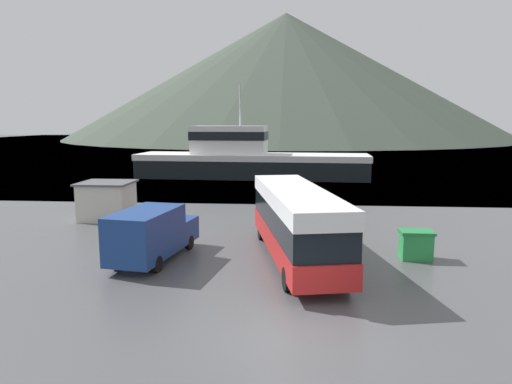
{
  "coord_description": "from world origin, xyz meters",
  "views": [
    {
      "loc": [
        -0.2,
        -12.27,
        6.14
      ],
      "look_at": [
        -2.33,
        14.51,
        2.0
      ],
      "focal_mm": 32.0,
      "sensor_mm": 36.0,
      "label": 1
    }
  ],
  "objects": [
    {
      "name": "ground_plane",
      "position": [
        0.0,
        0.0,
        0.0
      ],
      "size": [
        400.0,
        400.0,
        0.0
      ],
      "primitive_type": "plane",
      "color": "#4C4C4F"
    },
    {
      "name": "water_surface",
      "position": [
        0.0,
        141.38,
        0.0
      ],
      "size": [
        240.0,
        240.0,
        0.0
      ],
      "primitive_type": "plane",
      "color": "#3D5160",
      "rests_on": "ground"
    },
    {
      "name": "hill_backdrop",
      "position": [
        -3.03,
        164.73,
        23.06
      ],
      "size": [
        160.32,
        160.32,
        46.12
      ],
      "primitive_type": "cone",
      "color": "#3D473D",
      "rests_on": "ground"
    },
    {
      "name": "tour_bus",
      "position": [
        -0.01,
        7.66,
        1.81
      ],
      "size": [
        4.46,
        10.99,
        3.22
      ],
      "rotation": [
        0.0,
        0.0,
        0.2
      ],
      "color": "red",
      "rests_on": "ground"
    },
    {
      "name": "delivery_van",
      "position": [
        -6.37,
        7.01,
        1.26
      ],
      "size": [
        2.92,
        5.94,
        2.38
      ],
      "rotation": [
        0.0,
        0.0,
        -0.16
      ],
      "color": "navy",
      "rests_on": "ground"
    },
    {
      "name": "fishing_boat",
      "position": [
        -5.2,
        38.12,
        2.11
      ],
      "size": [
        25.85,
        7.26,
        10.19
      ],
      "rotation": [
        0.0,
        0.0,
        4.66
      ],
      "color": "black",
      "rests_on": "water_surface"
    },
    {
      "name": "storage_bin",
      "position": [
        5.4,
        8.15,
        0.67
      ],
      "size": [
        1.46,
        1.03,
        1.31
      ],
      "color": "green",
      "rests_on": "ground"
    },
    {
      "name": "dock_kiosk",
      "position": [
        -11.9,
        15.41,
        1.21
      ],
      "size": [
        3.22,
        3.01,
        2.39
      ],
      "color": "beige",
      "rests_on": "ground"
    },
    {
      "name": "small_boat",
      "position": [
        0.15,
        47.06,
        0.55
      ],
      "size": [
        7.91,
        2.5,
        1.1
      ],
      "rotation": [
        0.0,
        0.0,
        1.58
      ],
      "color": "black",
      "rests_on": "water_surface"
    }
  ]
}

